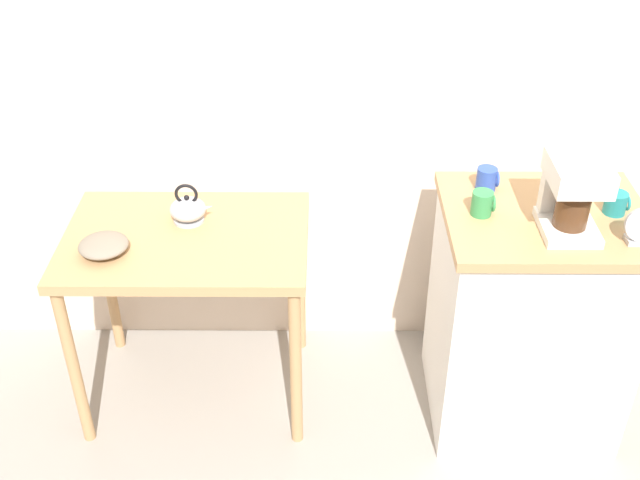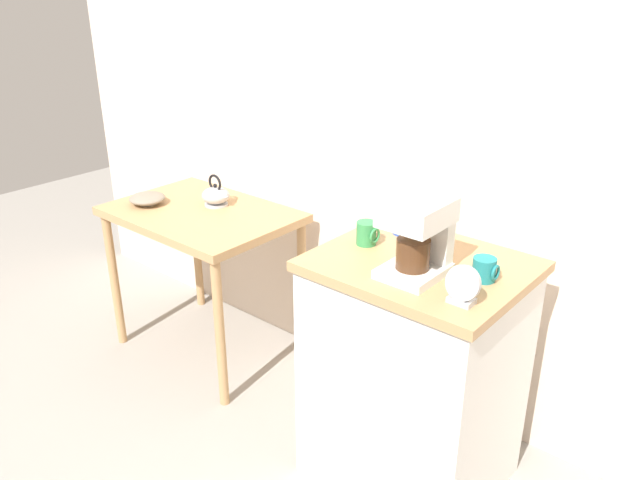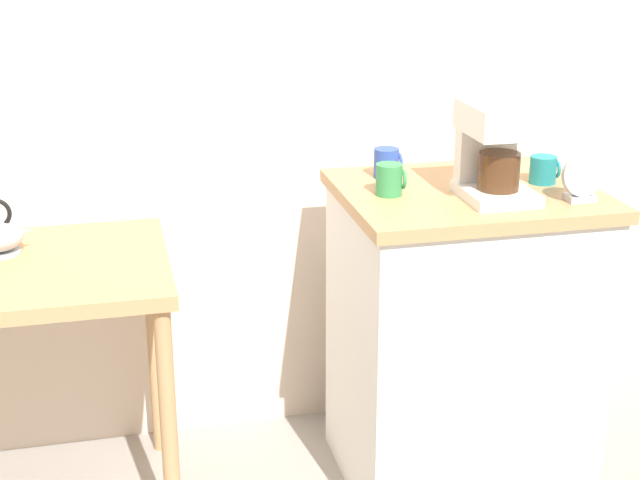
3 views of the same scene
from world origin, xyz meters
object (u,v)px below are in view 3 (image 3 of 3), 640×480
Objects in this scene: mug_dark_teal at (544,170)px; table_clock at (581,181)px; mug_blue at (387,163)px; coffee_maker at (496,146)px; mug_tall_green at (390,179)px.

mug_dark_teal is 0.68× the size of table_clock.
mug_blue is at bearing 159.27° from mug_dark_teal.
coffee_maker reaches higher than table_clock.
coffee_maker is at bearing -154.13° from mug_dark_teal.
coffee_maker is 3.16× the size of mug_dark_teal.
mug_tall_green is 0.71× the size of table_clock.
table_clock is (0.02, -0.18, 0.02)m from mug_dark_teal.
coffee_maker is 0.29m from mug_tall_green.
coffee_maker is 3.02× the size of mug_tall_green.
table_clock is at bearing -38.11° from mug_blue.
mug_tall_green is 0.51m from table_clock.
mug_dark_teal is (0.41, -0.16, -0.00)m from mug_blue.
mug_blue is at bearing 75.32° from mug_tall_green.
coffee_maker is 0.24m from mug_dark_teal.
mug_dark_teal is at bearing -20.73° from mug_blue.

